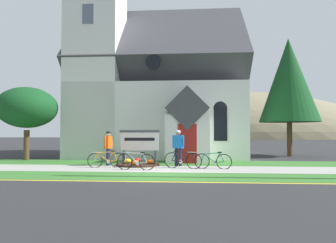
{
  "coord_description": "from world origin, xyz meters",
  "views": [
    {
      "loc": [
        1.12,
        -11.62,
        1.68
      ],
      "look_at": [
        0.01,
        4.0,
        2.22
      ],
      "focal_mm": 31.86,
      "sensor_mm": 36.0,
      "label": 1
    }
  ],
  "objects_px": {
    "bicycle_black": "(213,161)",
    "roadside_conifer": "(289,80)",
    "bicycle_green": "(136,161)",
    "yard_deciduous_tree": "(27,108)",
    "bicycle_yellow": "(183,160)",
    "cyclist_in_blue_jersey": "(178,145)",
    "church_sign": "(140,141)",
    "bicycle_white": "(106,160)",
    "cyclist_in_orange_jersey": "(108,145)"
  },
  "relations": [
    {
      "from": "bicycle_black",
      "to": "cyclist_in_orange_jersey",
      "type": "xyz_separation_m",
      "value": [
        -5.08,
        0.93,
        0.64
      ]
    },
    {
      "from": "cyclist_in_orange_jersey",
      "to": "cyclist_in_blue_jersey",
      "type": "relative_size",
      "value": 0.97
    },
    {
      "from": "bicycle_yellow",
      "to": "roadside_conifer",
      "type": "xyz_separation_m",
      "value": [
        7.19,
        7.26,
        4.87
      ]
    },
    {
      "from": "bicycle_white",
      "to": "bicycle_black",
      "type": "distance_m",
      "value": 4.95
    },
    {
      "from": "church_sign",
      "to": "bicycle_white",
      "type": "xyz_separation_m",
      "value": [
        -1.32,
        -1.46,
        -0.81
      ]
    },
    {
      "from": "church_sign",
      "to": "cyclist_in_orange_jersey",
      "type": "relative_size",
      "value": 1.22
    },
    {
      "from": "church_sign",
      "to": "yard_deciduous_tree",
      "type": "distance_m",
      "value": 7.57
    },
    {
      "from": "bicycle_black",
      "to": "bicycle_green",
      "type": "height_order",
      "value": "bicycle_green"
    },
    {
      "from": "bicycle_black",
      "to": "cyclist_in_orange_jersey",
      "type": "height_order",
      "value": "cyclist_in_orange_jersey"
    },
    {
      "from": "bicycle_white",
      "to": "roadside_conifer",
      "type": "xyz_separation_m",
      "value": [
        10.76,
        7.24,
        4.88
      ]
    },
    {
      "from": "church_sign",
      "to": "bicycle_yellow",
      "type": "relative_size",
      "value": 1.2
    },
    {
      "from": "bicycle_yellow",
      "to": "yard_deciduous_tree",
      "type": "bearing_deg",
      "value": 160.43
    },
    {
      "from": "church_sign",
      "to": "bicycle_yellow",
      "type": "distance_m",
      "value": 2.82
    },
    {
      "from": "cyclist_in_orange_jersey",
      "to": "bicycle_yellow",
      "type": "bearing_deg",
      "value": -12.63
    },
    {
      "from": "cyclist_in_orange_jersey",
      "to": "yard_deciduous_tree",
      "type": "xyz_separation_m",
      "value": [
        -5.63,
        2.49,
        2.1
      ]
    },
    {
      "from": "cyclist_in_orange_jersey",
      "to": "roadside_conifer",
      "type": "bearing_deg",
      "value": 30.57
    },
    {
      "from": "yard_deciduous_tree",
      "to": "church_sign",
      "type": "bearing_deg",
      "value": -14.44
    },
    {
      "from": "bicycle_black",
      "to": "bicycle_yellow",
      "type": "distance_m",
      "value": 1.38
    },
    {
      "from": "bicycle_black",
      "to": "cyclist_in_blue_jersey",
      "type": "relative_size",
      "value": 0.95
    },
    {
      "from": "bicycle_yellow",
      "to": "yard_deciduous_tree",
      "type": "relative_size",
      "value": 0.4
    },
    {
      "from": "church_sign",
      "to": "roadside_conifer",
      "type": "distance_m",
      "value": 11.79
    },
    {
      "from": "roadside_conifer",
      "to": "cyclist_in_orange_jersey",
      "type": "bearing_deg",
      "value": -149.43
    },
    {
      "from": "cyclist_in_blue_jersey",
      "to": "yard_deciduous_tree",
      "type": "height_order",
      "value": "yard_deciduous_tree"
    },
    {
      "from": "bicycle_white",
      "to": "church_sign",
      "type": "bearing_deg",
      "value": 47.99
    },
    {
      "from": "bicycle_white",
      "to": "bicycle_black",
      "type": "height_order",
      "value": "bicycle_white"
    },
    {
      "from": "cyclist_in_orange_jersey",
      "to": "yard_deciduous_tree",
      "type": "bearing_deg",
      "value": 156.17
    },
    {
      "from": "bicycle_yellow",
      "to": "church_sign",
      "type": "bearing_deg",
      "value": 146.43
    },
    {
      "from": "cyclist_in_orange_jersey",
      "to": "cyclist_in_blue_jersey",
      "type": "distance_m",
      "value": 3.47
    },
    {
      "from": "cyclist_in_orange_jersey",
      "to": "roadside_conifer",
      "type": "height_order",
      "value": "roadside_conifer"
    },
    {
      "from": "roadside_conifer",
      "to": "yard_deciduous_tree",
      "type": "bearing_deg",
      "value": -166.57
    },
    {
      "from": "bicycle_yellow",
      "to": "cyclist_in_blue_jersey",
      "type": "relative_size",
      "value": 0.98
    },
    {
      "from": "church_sign",
      "to": "roadside_conifer",
      "type": "xyz_separation_m",
      "value": [
        9.44,
        5.77,
        4.07
      ]
    },
    {
      "from": "bicycle_white",
      "to": "bicycle_green",
      "type": "height_order",
      "value": "bicycle_white"
    },
    {
      "from": "church_sign",
      "to": "bicycle_white",
      "type": "relative_size",
      "value": 1.21
    },
    {
      "from": "cyclist_in_blue_jersey",
      "to": "roadside_conifer",
      "type": "height_order",
      "value": "roadside_conifer"
    },
    {
      "from": "bicycle_white",
      "to": "bicycle_black",
      "type": "xyz_separation_m",
      "value": [
        4.95,
        -0.13,
        -0.0
      ]
    },
    {
      "from": "church_sign",
      "to": "cyclist_in_blue_jersey",
      "type": "bearing_deg",
      "value": -17.24
    },
    {
      "from": "bicycle_white",
      "to": "roadside_conifer",
      "type": "bearing_deg",
      "value": 33.92
    },
    {
      "from": "bicycle_white",
      "to": "bicycle_yellow",
      "type": "height_order",
      "value": "same"
    },
    {
      "from": "bicycle_black",
      "to": "roadside_conifer",
      "type": "bearing_deg",
      "value": 51.74
    },
    {
      "from": "bicycle_green",
      "to": "bicycle_black",
      "type": "bearing_deg",
      "value": 10.09
    },
    {
      "from": "church_sign",
      "to": "cyclist_in_orange_jersey",
      "type": "bearing_deg",
      "value": -155.46
    },
    {
      "from": "bicycle_white",
      "to": "yard_deciduous_tree",
      "type": "xyz_separation_m",
      "value": [
        -5.77,
        3.29,
        2.74
      ]
    },
    {
      "from": "bicycle_black",
      "to": "roadside_conifer",
      "type": "height_order",
      "value": "roadside_conifer"
    },
    {
      "from": "bicycle_green",
      "to": "yard_deciduous_tree",
      "type": "relative_size",
      "value": 0.4
    },
    {
      "from": "bicycle_white",
      "to": "cyclist_in_blue_jersey",
      "type": "height_order",
      "value": "cyclist_in_blue_jersey"
    },
    {
      "from": "church_sign",
      "to": "yard_deciduous_tree",
      "type": "xyz_separation_m",
      "value": [
        -7.09,
        1.83,
        1.93
      ]
    },
    {
      "from": "bicycle_black",
      "to": "cyclist_in_blue_jersey",
      "type": "height_order",
      "value": "cyclist_in_blue_jersey"
    },
    {
      "from": "bicycle_green",
      "to": "yard_deciduous_tree",
      "type": "xyz_separation_m",
      "value": [
        -7.29,
        4.03,
        2.73
      ]
    },
    {
      "from": "bicycle_black",
      "to": "church_sign",
      "type": "bearing_deg",
      "value": 156.28
    }
  ]
}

